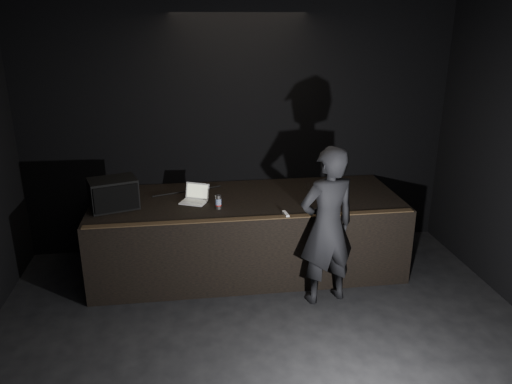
{
  "coord_description": "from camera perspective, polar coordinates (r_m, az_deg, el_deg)",
  "views": [
    {
      "loc": [
        -0.72,
        -3.35,
        3.25
      ],
      "look_at": [
        0.06,
        2.3,
        1.23
      ],
      "focal_mm": 35.0,
      "sensor_mm": 36.0,
      "label": 1
    }
  ],
  "objects": [
    {
      "name": "plastic_cup",
      "position": [
        6.87,
        6.03,
        0.62
      ],
      "size": [
        0.07,
        0.07,
        0.09
      ],
      "primitive_type": "cylinder",
      "color": "white",
      "rests_on": "stage_riser"
    },
    {
      "name": "beer_can",
      "position": [
        6.16,
        -4.33,
        -1.16
      ],
      "size": [
        0.07,
        0.07,
        0.18
      ],
      "color": "silver",
      "rests_on": "stage_riser"
    },
    {
      "name": "cable",
      "position": [
        6.82,
        -7.86,
        0.1
      ],
      "size": [
        0.93,
        0.33,
        0.02
      ],
      "primitive_type": "cylinder",
      "rotation": [
        0.0,
        1.57,
        0.32
      ],
      "color": "black",
      "rests_on": "stage_riser"
    },
    {
      "name": "stage_riser",
      "position": [
        6.71,
        -1.04,
        -4.72
      ],
      "size": [
        4.0,
        1.5,
        1.0
      ],
      "primitive_type": "cube",
      "color": "black",
      "rests_on": "ground"
    },
    {
      "name": "laptop",
      "position": [
        6.44,
        -6.96,
        -0.59
      ],
      "size": [
        0.4,
        0.39,
        0.22
      ],
      "rotation": [
        0.0,
        0.0,
        -0.43
      ],
      "color": "silver",
      "rests_on": "stage_riser"
    },
    {
      "name": "person",
      "position": [
        5.83,
        8.14,
        -3.9
      ],
      "size": [
        0.79,
        0.61,
        1.91
      ],
      "primitive_type": "imported",
      "rotation": [
        0.0,
        0.0,
        3.38
      ],
      "color": "black",
      "rests_on": "ground"
    },
    {
      "name": "riser_lip",
      "position": [
        5.87,
        -0.23,
        -3.02
      ],
      "size": [
        3.92,
        0.1,
        0.01
      ],
      "primitive_type": "cube",
      "color": "brown",
      "rests_on": "stage_riser"
    },
    {
      "name": "wii_remote",
      "position": [
        5.97,
        3.41,
        -2.53
      ],
      "size": [
        0.06,
        0.17,
        0.03
      ],
      "primitive_type": "cube",
      "rotation": [
        0.0,
        0.0,
        0.11
      ],
      "color": "white",
      "rests_on": "stage_riser"
    },
    {
      "name": "room_walls",
      "position": [
        3.64,
        3.99,
        -0.25
      ],
      "size": [
        6.1,
        7.1,
        3.52
      ],
      "color": "black",
      "rests_on": "ground"
    },
    {
      "name": "stage_monitor",
      "position": [
        6.38,
        -15.98,
        -0.18
      ],
      "size": [
        0.66,
        0.56,
        0.38
      ],
      "rotation": [
        0.0,
        0.0,
        0.31
      ],
      "color": "black",
      "rests_on": "stage_riser"
    }
  ]
}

